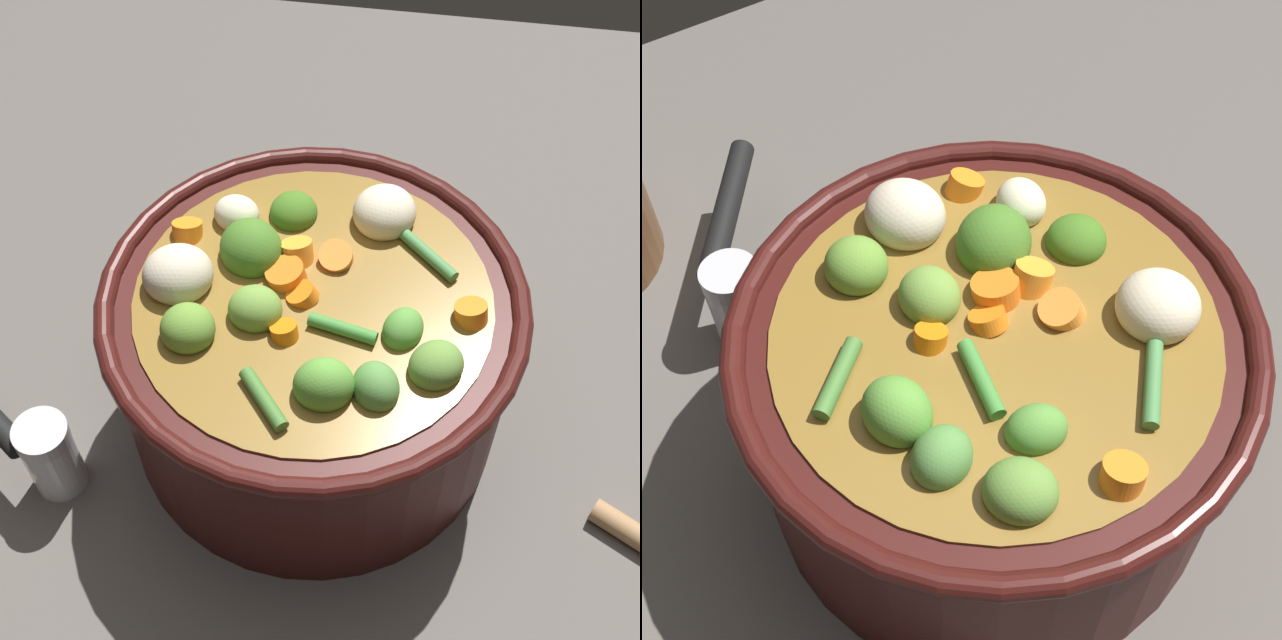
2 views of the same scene
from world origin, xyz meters
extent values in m
plane|color=#514C47|center=(0.00, 0.00, 0.00)|extent=(1.10, 1.10, 0.00)
cylinder|color=#38110F|center=(0.00, 0.00, 0.07)|extent=(0.28, 0.28, 0.14)
torus|color=#38110F|center=(0.00, 0.00, 0.14)|extent=(0.30, 0.30, 0.01)
cylinder|color=brown|center=(0.00, 0.00, 0.08)|extent=(0.25, 0.25, 0.14)
ellipsoid|color=olive|center=(0.08, 0.04, 0.15)|extent=(0.05, 0.05, 0.03)
ellipsoid|color=#579436|center=(-0.02, 0.07, 0.15)|extent=(0.04, 0.04, 0.04)
ellipsoid|color=#427324|center=(0.05, -0.03, 0.15)|extent=(0.06, 0.06, 0.04)
ellipsoid|color=olive|center=(0.04, 0.02, 0.15)|extent=(0.04, 0.04, 0.03)
ellipsoid|color=#406F1F|center=(0.03, -0.07, 0.15)|extent=(0.05, 0.05, 0.03)
ellipsoid|color=olive|center=(-0.09, 0.05, 0.15)|extent=(0.05, 0.05, 0.03)
ellipsoid|color=#538940|center=(-0.05, 0.07, 0.15)|extent=(0.04, 0.04, 0.03)
ellipsoid|color=#529039|center=(-0.06, 0.02, 0.15)|extent=(0.04, 0.04, 0.03)
cylinder|color=orange|center=(0.10, -0.04, 0.15)|extent=(0.03, 0.03, 0.02)
cylinder|color=orange|center=(-0.11, 0.00, 0.15)|extent=(0.03, 0.03, 0.02)
cylinder|color=orange|center=(0.01, 0.03, 0.15)|extent=(0.03, 0.03, 0.02)
cylinder|color=orange|center=(-0.01, -0.04, 0.15)|extent=(0.03, 0.03, 0.02)
cylinder|color=orange|center=(0.01, 0.00, 0.15)|extent=(0.02, 0.02, 0.02)
cylinder|color=orange|center=(0.02, -0.04, 0.15)|extent=(0.03, 0.03, 0.02)
cylinder|color=orange|center=(0.02, -0.01, 0.15)|extent=(0.03, 0.03, 0.02)
ellipsoid|color=beige|center=(-0.04, -0.08, 0.15)|extent=(0.06, 0.06, 0.04)
ellipsoid|color=beige|center=(0.09, 0.00, 0.16)|extent=(0.06, 0.06, 0.04)
ellipsoid|color=beige|center=(0.07, -0.06, 0.15)|extent=(0.04, 0.03, 0.03)
cylinder|color=#468044|center=(-0.07, -0.05, 0.15)|extent=(0.04, 0.04, 0.01)
cylinder|color=#3F8335|center=(-0.02, 0.03, 0.15)|extent=(0.05, 0.02, 0.01)
cylinder|color=#417430|center=(0.02, 0.09, 0.15)|extent=(0.04, 0.04, 0.01)
cylinder|color=silver|center=(0.18, 0.09, 0.03)|extent=(0.04, 0.04, 0.06)
cylinder|color=#B7B7BC|center=(0.18, 0.09, 0.07)|extent=(0.04, 0.04, 0.01)
camera|label=1|loc=(-0.06, 0.38, 0.63)|focal=51.34mm
camera|label=2|loc=(-0.24, 0.18, 0.55)|focal=52.02mm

